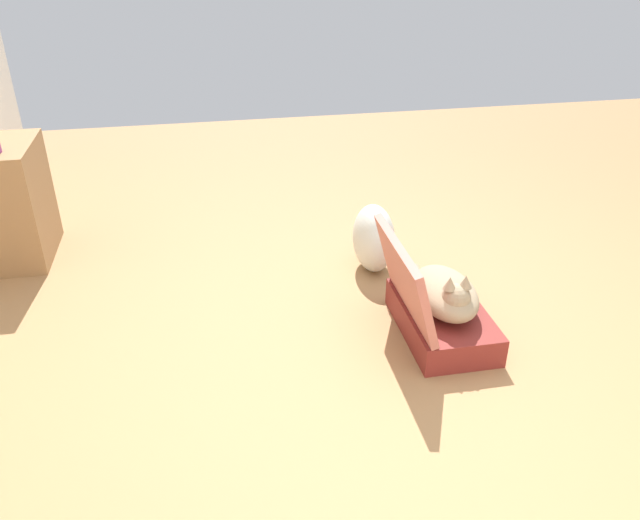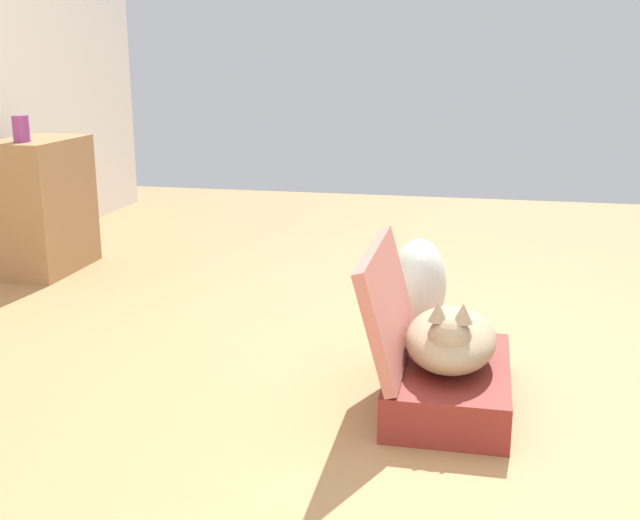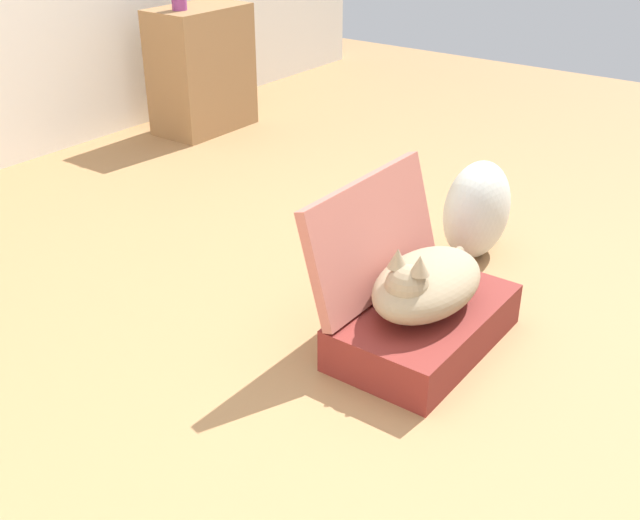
# 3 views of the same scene
# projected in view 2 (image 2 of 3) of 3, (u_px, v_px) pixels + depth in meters

# --- Properties ---
(ground_plane) EXTENTS (7.68, 7.68, 0.00)m
(ground_plane) POSITION_uv_depth(u_px,v_px,m) (371.00, 426.00, 2.32)
(ground_plane) COLOR #9E7247
(ground_plane) RESTS_ON ground
(suitcase_base) EXTENTS (0.61, 0.36, 0.14)m
(suitcase_base) POSITION_uv_depth(u_px,v_px,m) (449.00, 384.00, 2.44)
(suitcase_base) COLOR maroon
(suitcase_base) RESTS_ON ground
(suitcase_lid) EXTENTS (0.61, 0.13, 0.36)m
(suitcase_lid) POSITION_uv_depth(u_px,v_px,m) (388.00, 304.00, 2.41)
(suitcase_lid) COLOR #B26356
(suitcase_lid) RESTS_ON suitcase_base
(cat) EXTENTS (0.52, 0.27, 0.24)m
(cat) POSITION_uv_depth(u_px,v_px,m) (451.00, 338.00, 2.39)
(cat) COLOR #998466
(cat) RESTS_ON suitcase_base
(plastic_bag_white) EXTENTS (0.34, 0.22, 0.37)m
(plastic_bag_white) POSITION_uv_depth(u_px,v_px,m) (418.00, 286.00, 3.06)
(plastic_bag_white) COLOR silver
(plastic_bag_white) RESTS_ON ground
(side_table) EXTENTS (0.53, 0.32, 0.66)m
(side_table) POSITION_uv_depth(u_px,v_px,m) (42.00, 206.00, 3.89)
(side_table) COLOR olive
(side_table) RESTS_ON ground
(vase_tall) EXTENTS (0.08, 0.08, 0.12)m
(vase_tall) POSITION_uv_depth(u_px,v_px,m) (21.00, 129.00, 3.67)
(vase_tall) COLOR #8C387A
(vase_tall) RESTS_ON side_table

